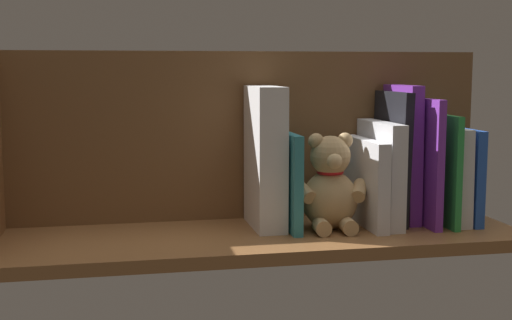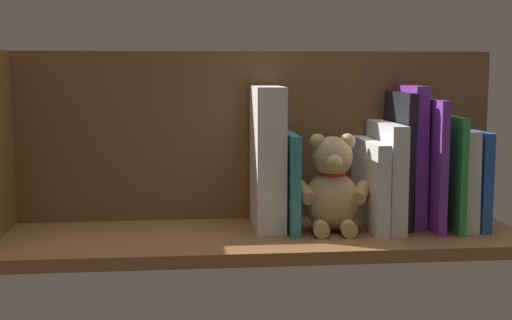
% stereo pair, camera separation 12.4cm
% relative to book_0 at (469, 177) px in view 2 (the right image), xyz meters
% --- Properties ---
extents(ground_plane, '(0.95, 0.30, 0.02)m').
position_rel_book_0_xyz_m(ground_plane, '(0.40, 0.03, -0.10)').
color(ground_plane, brown).
extents(shelf_back_panel, '(0.95, 0.02, 0.32)m').
position_rel_book_0_xyz_m(shelf_back_panel, '(0.40, -0.10, 0.07)').
color(shelf_back_panel, brown).
rests_on(shelf_back_panel, ground_plane).
extents(book_0, '(0.02, 0.18, 0.18)m').
position_rel_book_0_xyz_m(book_0, '(0.00, 0.00, 0.00)').
color(book_0, blue).
rests_on(book_0, ground_plane).
extents(book_1, '(0.03, 0.18, 0.18)m').
position_rel_book_0_xyz_m(book_1, '(0.03, -0.00, 0.00)').
color(book_1, silver).
rests_on(book_1, ground_plane).
extents(book_2, '(0.01, 0.19, 0.21)m').
position_rel_book_0_xyz_m(book_2, '(0.05, 0.01, 0.01)').
color(book_2, green).
rests_on(book_2, ground_plane).
extents(book_3, '(0.01, 0.13, 0.20)m').
position_rel_book_0_xyz_m(book_3, '(0.07, -0.03, 0.01)').
color(book_3, '#B23F72').
rests_on(book_3, ground_plane).
extents(book_4, '(0.01, 0.19, 0.24)m').
position_rel_book_0_xyz_m(book_4, '(0.08, 0.00, 0.03)').
color(book_4, purple).
rests_on(book_4, ground_plane).
extents(book_5, '(0.03, 0.14, 0.26)m').
position_rel_book_0_xyz_m(book_5, '(0.11, -0.02, 0.04)').
color(book_5, purple).
rests_on(book_5, ground_plane).
extents(book_6, '(0.02, 0.15, 0.25)m').
position_rel_book_0_xyz_m(book_6, '(0.13, -0.01, 0.03)').
color(book_6, black).
rests_on(book_6, ground_plane).
extents(book_7, '(0.03, 0.18, 0.19)m').
position_rel_book_0_xyz_m(book_7, '(0.16, 0.00, 0.01)').
color(book_7, silver).
rests_on(book_7, ground_plane).
extents(book_8, '(0.02, 0.19, 0.16)m').
position_rel_book_0_xyz_m(book_8, '(0.19, 0.01, -0.01)').
color(book_8, silver).
rests_on(book_8, ground_plane).
extents(teddy_bear, '(0.14, 0.12, 0.18)m').
position_rel_book_0_xyz_m(teddy_bear, '(0.26, 0.03, -0.01)').
color(teddy_bear, tan).
rests_on(teddy_bear, ground_plane).
extents(book_9, '(0.02, 0.17, 0.18)m').
position_rel_book_0_xyz_m(book_9, '(0.34, -0.00, -0.00)').
color(book_9, teal).
rests_on(book_9, ground_plane).
extents(dictionary_thick_white, '(0.05, 0.15, 0.26)m').
position_rel_book_0_xyz_m(dictionary_thick_white, '(0.38, -0.01, 0.04)').
color(dictionary_thick_white, white).
rests_on(dictionary_thick_white, ground_plane).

